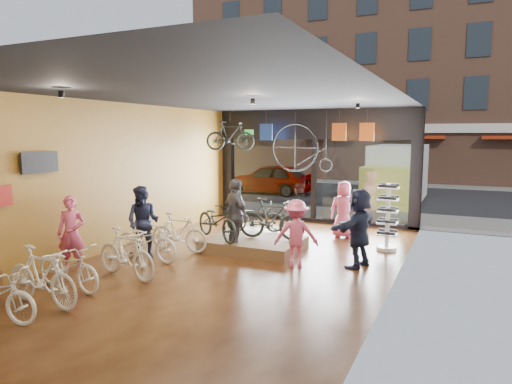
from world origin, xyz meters
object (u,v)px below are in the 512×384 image
Objects in this scene: display_bike_left at (217,221)px; customer_3 at (296,234)px; floor_bike_1 at (42,276)px; customer_4 at (344,210)px; floor_bike_3 at (126,253)px; sunglasses_rack at (388,217)px; display_platform at (254,244)px; customer_5 at (359,228)px; customer_1 at (143,222)px; customer_2 at (236,216)px; penny_farthing at (304,149)px; display_bike_mid at (271,219)px; display_bike_right at (256,217)px; street_car at (270,179)px; box_truck at (396,175)px; hung_bike at (230,136)px; floor_bike_5 at (179,232)px; floor_bike_2 at (68,266)px; customer_0 at (71,234)px; floor_bike_4 at (147,240)px.

customer_3 is (2.33, -0.52, -0.02)m from display_bike_left.
floor_bike_1 is 1.07× the size of customer_4.
floor_bike_3 is 6.52m from sunglasses_rack.
floor_bike_3 is at bearing -114.21° from display_platform.
customer_5 is (4.49, 4.67, 0.37)m from floor_bike_1.
customer_1 reaches higher than display_bike_left.
customer_2 is 1.09× the size of sunglasses_rack.
floor_bike_1 is at bearing -102.50° from penny_farthing.
display_bike_mid is 1.11× the size of display_bike_right.
customer_3 is (1.80, -0.54, -0.18)m from customer_2.
customer_1 is (1.85, -12.24, 0.11)m from street_car.
floor_bike_1 is 3.36m from customer_1.
customer_2 reaches higher than display_bike_mid.
display_bike_mid is 1.56m from customer_3.
floor_bike_3 is (-3.65, -12.71, -0.72)m from box_truck.
hung_bike reaches higher than customer_5.
sunglasses_rack is (4.81, 2.37, 0.37)m from floor_bike_5.
penny_farthing is (1.86, 4.38, 2.00)m from floor_bike_5.
customer_5 is at bearing -144.44° from customer_2.
customer_5 is (1.02, -2.75, 0.07)m from customer_4.
penny_farthing is at bearing -89.37° from hung_bike.
display_bike_mid is at bearing 59.21° from customer_4.
penny_farthing is (2.15, 7.69, 2.04)m from floor_bike_2.
customer_5 is at bearing -57.54° from display_bike_left.
street_car is at bearing -55.00° from customer_4.
display_platform is at bearing 102.25° from display_bike_mid.
display_bike_left reaches higher than floor_bike_5.
customer_1 reaches higher than customer_3.
display_bike_mid is at bearing 17.61° from display_platform.
customer_1 is at bearing 42.22° from customer_0.
display_bike_left is 1.18× the size of display_bike_right.
display_bike_left is 1.39m from display_bike_mid.
penny_farthing reaches higher than customer_5.
floor_bike_5 is at bearing -151.10° from display_platform.
floor_bike_2 is at bearing -105.59° from penny_farthing.
customer_2 is at bearing 123.49° from display_bike_mid.
box_truck is 12.18m from floor_bike_4.
penny_farthing reaches higher than floor_bike_2.
floor_bike_2 is 1.00× the size of sunglasses_rack.
street_car is at bearing -37.03° from customer_2.
floor_bike_2 is 0.92× the size of customer_2.
display_bike_left is (3.19, -10.97, 0.03)m from street_car.
floor_bike_2 is 0.97× the size of customer_5.
hung_bike reaches higher than display_bike_mid.
street_car is 2.70× the size of floor_bike_5.
floor_bike_5 is at bearing 169.07° from hung_bike.
box_truck is at bearing 109.60° from sunglasses_rack.
floor_bike_2 is 0.93× the size of display_bike_left.
hung_bike reaches higher than customer_3.
floor_bike_3 is 0.73× the size of display_platform.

